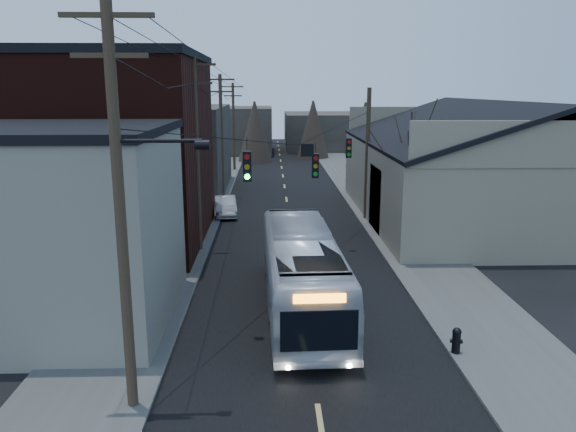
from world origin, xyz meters
name	(u,v)px	position (x,y,z in m)	size (l,w,h in m)	color
road_surface	(287,205)	(0.00, 30.00, 0.01)	(9.00, 110.00, 0.02)	black
sidewalk_left	(199,205)	(-6.50, 30.00, 0.06)	(4.00, 110.00, 0.12)	#474744
sidewalk_right	(374,203)	(6.50, 30.00, 0.06)	(4.00, 110.00, 0.12)	#474744
building_clapboard	(55,229)	(-9.00, 9.00, 3.50)	(8.00, 8.00, 7.00)	gray
building_brick	(109,153)	(-10.00, 20.00, 5.00)	(10.00, 12.00, 10.00)	black
building_left_far	(170,149)	(-9.50, 36.00, 3.50)	(9.00, 14.00, 7.00)	#332F29
warehouse	(488,179)	(13.00, 25.00, 2.70)	(16.16, 20.60, 7.73)	gray
building_far_left	(234,130)	(-6.00, 65.00, 3.00)	(10.00, 12.00, 6.00)	#332F29
building_far_right	(327,131)	(7.00, 70.00, 2.50)	(12.00, 14.00, 5.00)	#332F29
bare_tree	(409,177)	(6.50, 20.00, 3.60)	(0.40, 0.40, 7.20)	black
utility_lines	(240,146)	(-3.11, 24.14, 4.95)	(11.24, 45.28, 10.50)	#382B1E
bus	(302,271)	(-0.06, 9.76, 1.56)	(2.63, 11.22, 3.13)	silver
parked_car	(225,206)	(-4.30, 26.49, 0.65)	(1.38, 3.95, 1.30)	#96999D
fire_hydrant	(456,339)	(4.70, 5.72, 0.58)	(0.42, 0.29, 0.86)	black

